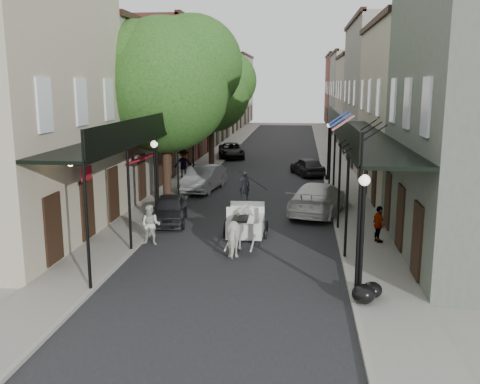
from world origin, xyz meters
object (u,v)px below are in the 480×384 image
(carriage, at_px, (246,208))
(car_left_near, at_px, (170,209))
(lamppost_right_far, at_px, (328,150))
(pedestrian_sidewalk_left, at_px, (184,164))
(horse, at_px, (240,231))
(car_left_far, at_px, (231,150))
(tree_far, at_px, (216,89))
(tree_near, at_px, (173,79))
(car_left_mid, at_px, (203,178))
(pedestrian_sidewalk_right, at_px, (379,224))
(pedestrian_walking, at_px, (151,225))
(car_right_far, at_px, (307,166))
(lamppost_right_near, at_px, (362,236))
(lamppost_left, at_px, (155,180))
(car_right_near, at_px, (319,198))

(carriage, relative_size, car_left_near, 0.77)
(lamppost_right_far, distance_m, pedestrian_sidewalk_left, 9.49)
(horse, xyz_separation_m, car_left_near, (-3.73, 4.09, -0.23))
(car_left_far, bearing_deg, tree_far, -108.67)
(tree_near, height_order, lamppost_right_far, tree_near)
(car_left_near, height_order, car_left_mid, car_left_mid)
(pedestrian_sidewalk_right, bearing_deg, pedestrian_walking, 79.07)
(car_left_mid, relative_size, car_right_far, 1.20)
(lamppost_right_near, distance_m, pedestrian_sidewalk_right, 6.25)
(car_left_near, height_order, car_right_far, car_right_far)
(horse, bearing_deg, lamppost_right_far, -104.96)
(pedestrian_walking, xyz_separation_m, car_left_near, (-0.10, 3.45, -0.17))
(pedestrian_sidewalk_left, xyz_separation_m, car_left_near, (1.71, -10.73, -0.47))
(tree_near, bearing_deg, car_left_far, 88.11)
(tree_far, xyz_separation_m, horse, (4.37, -21.82, -4.97))
(tree_near, height_order, horse, tree_near)
(lamppost_right_near, bearing_deg, car_left_near, 132.35)
(lamppost_right_near, distance_m, lamppost_left, 11.46)
(car_left_far, relative_size, car_right_near, 0.87)
(car_right_far, bearing_deg, lamppost_left, 44.07)
(lamppost_right_far, relative_size, car_left_mid, 0.81)
(pedestrian_walking, bearing_deg, horse, -9.96)
(pedestrian_sidewalk_left, bearing_deg, lamppost_right_far, 176.42)
(lamppost_right_near, height_order, car_right_near, lamppost_right_near)
(lamppost_right_near, bearing_deg, pedestrian_sidewalk_left, 116.14)
(lamppost_left, height_order, car_right_near, lamppost_left)
(tree_near, relative_size, pedestrian_sidewalk_left, 4.88)
(tree_far, bearing_deg, lamppost_right_near, -72.32)
(tree_far, height_order, car_left_mid, tree_far)
(pedestrian_walking, relative_size, car_right_near, 0.30)
(tree_near, bearing_deg, horse, -61.07)
(lamppost_right_near, bearing_deg, lamppost_left, 135.71)
(car_left_mid, bearing_deg, car_left_far, 99.01)
(tree_near, xyz_separation_m, pedestrian_sidewalk_left, (-1.11, 7.00, -5.38))
(lamppost_right_far, bearing_deg, lamppost_right_near, -90.00)
(lamppost_right_near, xyz_separation_m, lamppost_left, (-8.20, 8.00, 0.00))
(pedestrian_walking, relative_size, car_left_mid, 0.36)
(lamppost_right_far, relative_size, pedestrian_walking, 2.29)
(car_left_far, bearing_deg, tree_near, -101.64)
(horse, relative_size, car_left_far, 0.44)
(car_left_near, distance_m, car_right_far, 15.00)
(lamppost_left, xyz_separation_m, car_left_far, (0.50, 22.29, -1.41))
(lamppost_right_far, relative_size, car_right_near, 0.70)
(lamppost_right_far, xyz_separation_m, car_left_mid, (-7.51, -4.00, -1.30))
(tree_far, distance_m, lamppost_right_far, 11.05)
(horse, relative_size, car_left_mid, 0.45)
(horse, height_order, pedestrian_sidewalk_left, pedestrian_sidewalk_left)
(tree_near, bearing_deg, lamppost_right_far, 43.31)
(pedestrian_sidewalk_left, bearing_deg, car_left_near, 90.47)
(lamppost_right_far, relative_size, pedestrian_sidewalk_right, 2.53)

